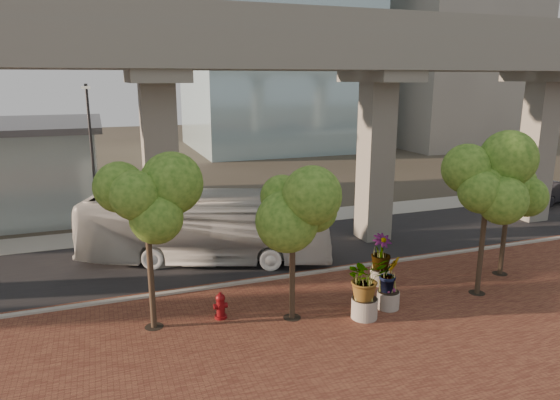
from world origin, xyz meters
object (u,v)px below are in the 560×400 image
object	(u,v)px
transit_bus	(206,228)
fire_hydrant	(221,306)
planter_front	(366,281)
parked_car	(551,192)

from	to	relation	value
transit_bus	fire_hydrant	size ratio (longest dim) A/B	11.81
transit_bus	planter_front	size ratio (longest dim) A/B	5.05
parked_car	planter_front	size ratio (longest dim) A/B	2.05
transit_bus	fire_hydrant	distance (m)	6.72
transit_bus	planter_front	world-z (taller)	transit_bus
transit_bus	parked_car	world-z (taller)	transit_bus
parked_car	transit_bus	bearing A→B (deg)	81.17
transit_bus	planter_front	xyz separation A→B (m)	(4.46, -8.44, -0.18)
transit_bus	fire_hydrant	bearing A→B (deg)	-165.66
transit_bus	fire_hydrant	world-z (taller)	transit_bus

